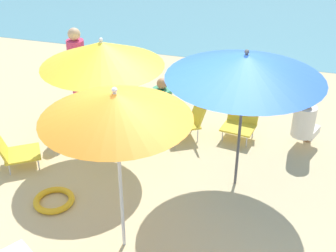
{
  "coord_description": "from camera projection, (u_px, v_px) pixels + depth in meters",
  "views": [
    {
      "loc": [
        1.37,
        -4.44,
        3.95
      ],
      "look_at": [
        -0.26,
        0.98,
        0.7
      ],
      "focal_mm": 48.66,
      "sensor_mm": 36.0,
      "label": 1
    }
  ],
  "objects": [
    {
      "name": "person_a",
      "position": [
        78.0,
        75.0,
        7.7
      ],
      "size": [
        0.29,
        0.29,
        1.68
      ],
      "rotation": [
        0.0,
        0.0,
        3.45
      ],
      "color": "#DB3866",
      "rests_on": "ground_plane"
    },
    {
      "name": "umbrella_orange",
      "position": [
        115.0,
        106.0,
        4.53
      ],
      "size": [
        1.58,
        1.58,
        2.07
      ],
      "color": "silver",
      "rests_on": "ground_plane"
    },
    {
      "name": "person_c",
      "position": [
        305.0,
        122.0,
        7.06
      ],
      "size": [
        0.46,
        0.57,
        0.95
      ],
      "rotation": [
        0.0,
        0.0,
        1.23
      ],
      "color": "silver",
      "rests_on": "ground_plane"
    },
    {
      "name": "person_b",
      "position": [
        160.0,
        102.0,
        7.79
      ],
      "size": [
        0.56,
        0.41,
        0.88
      ],
      "rotation": [
        0.0,
        0.0,
        2.92
      ],
      "color": "#389970",
      "rests_on": "ground_plane"
    },
    {
      "name": "umbrella_blue",
      "position": [
        246.0,
        66.0,
        5.62
      ],
      "size": [
        2.02,
        2.02,
        2.01
      ],
      "color": "#4C4C51",
      "rests_on": "ground_plane"
    },
    {
      "name": "beach_chair_c",
      "position": [
        191.0,
        118.0,
        7.46
      ],
      "size": [
        0.7,
        0.66,
        0.66
      ],
      "rotation": [
        0.0,
        0.0,
        -2.62
      ],
      "color": "gold",
      "rests_on": "ground_plane"
    },
    {
      "name": "swim_ring",
      "position": [
        54.0,
        200.0,
        6.11
      ],
      "size": [
        0.55,
        0.55,
        0.09
      ],
      "primitive_type": "torus",
      "color": "yellow",
      "rests_on": "ground_plane"
    },
    {
      "name": "ground_plane",
      "position": [
        165.0,
        210.0,
        5.99
      ],
      "size": [
        40.0,
        40.0,
        0.0
      ],
      "primitive_type": "plane",
      "color": "#D3BC8C"
    },
    {
      "name": "beach_chair_e",
      "position": [
        241.0,
        121.0,
        7.51
      ],
      "size": [
        0.59,
        0.6,
        0.54
      ],
      "rotation": [
        0.0,
        0.0,
        -1.73
      ],
      "color": "gold",
      "rests_on": "ground_plane"
    },
    {
      "name": "beach_chair_a",
      "position": [
        14.0,
        151.0,
        6.72
      ],
      "size": [
        0.77,
        0.73,
        0.59
      ],
      "rotation": [
        0.0,
        0.0,
        0.61
      ],
      "color": "gold",
      "rests_on": "ground_plane"
    },
    {
      "name": "umbrella_yellow",
      "position": [
        102.0,
        54.0,
        6.39
      ],
      "size": [
        1.78,
        1.78,
        1.88
      ],
      "color": "silver",
      "rests_on": "ground_plane"
    }
  ]
}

